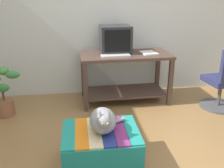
% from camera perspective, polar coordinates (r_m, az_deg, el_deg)
% --- Properties ---
extents(back_wall, '(8.00, 0.10, 2.60)m').
position_cam_1_polar(back_wall, '(4.02, -2.82, 16.07)').
color(back_wall, silver).
rests_on(back_wall, ground_plane).
extents(desk, '(1.31, 0.68, 0.73)m').
position_cam_1_polar(desk, '(3.77, 2.93, 3.36)').
color(desk, '#4C382D').
rests_on(desk, ground_plane).
extents(tv_monitor, '(0.45, 0.40, 0.39)m').
position_cam_1_polar(tv_monitor, '(3.73, 0.72, 9.92)').
color(tv_monitor, '#28282B').
rests_on(tv_monitor, desk).
extents(keyboard, '(0.41, 0.17, 0.02)m').
position_cam_1_polar(keyboard, '(3.54, 0.82, 6.38)').
color(keyboard, beige).
rests_on(keyboard, desk).
extents(book, '(0.25, 0.28, 0.02)m').
position_cam_1_polar(book, '(3.75, 8.24, 6.93)').
color(book, white).
rests_on(book, desk).
extents(ottoman_with_blanket, '(0.71, 0.56, 0.36)m').
position_cam_1_polar(ottoman_with_blanket, '(2.50, -2.48, -14.01)').
color(ottoman_with_blanket, '#7A664C').
rests_on(ottoman_with_blanket, ground_plane).
extents(cat, '(0.36, 0.38, 0.27)m').
position_cam_1_polar(cat, '(2.35, -1.99, -8.14)').
color(cat, gray).
rests_on(cat, ottoman_with_blanket).
extents(potted_plant, '(0.43, 0.35, 0.65)m').
position_cam_1_polar(potted_plant, '(3.65, -23.31, -2.17)').
color(potted_plant, brown).
rests_on(potted_plant, ground_plane).
extents(office_chair, '(0.52, 0.52, 0.89)m').
position_cam_1_polar(office_chair, '(3.84, 23.85, 0.18)').
color(office_chair, '#4C4C51').
rests_on(office_chair, ground_plane).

